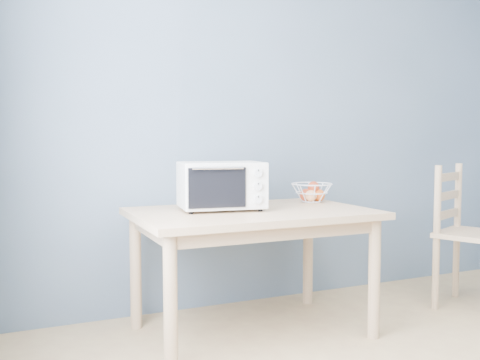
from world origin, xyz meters
name	(u,v)px	position (x,y,z in m)	size (l,w,h in m)	color
dining_table	(252,227)	(-0.57, 1.65, 0.65)	(1.40, 0.90, 0.75)	tan
toaster_oven	(218,185)	(-0.75, 1.73, 0.90)	(0.53, 0.40, 0.29)	white
fruit_basket	(312,192)	(-0.03, 1.85, 0.82)	(0.36, 0.36, 0.14)	silver
dining_chair	(469,237)	(1.03, 1.49, 0.49)	(0.62, 0.62, 1.00)	tan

